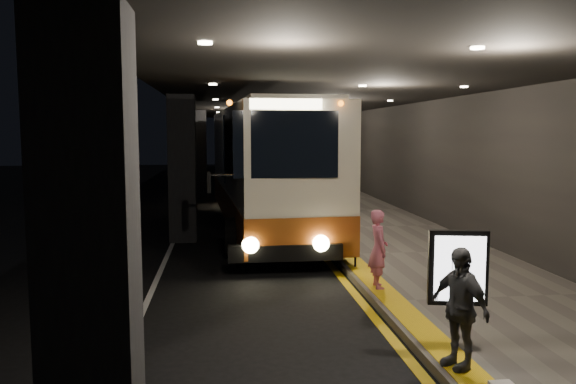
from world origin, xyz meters
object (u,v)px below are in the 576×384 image
coach_third (240,151)px  bag_polka (455,310)px  coach_main (264,173)px  info_sign (458,270)px  stanchion_post (355,244)px  passenger_boarding (378,249)px  passenger_waiting_grey (459,308)px  coach_second (243,158)px

coach_third → bag_polka: bearing=-84.9°
coach_main → coach_third: size_ratio=1.06×
info_sign → stanchion_post: bearing=104.3°
passenger_boarding → passenger_waiting_grey: 3.89m
coach_second → info_sign: coach_second is taller
passenger_boarding → info_sign: 3.40m
bag_polka → stanchion_post: size_ratio=0.30×
passenger_boarding → stanchion_post: size_ratio=1.46×
coach_second → passenger_waiting_grey: coach_second is taller
coach_main → info_sign: size_ratio=7.40×
stanchion_post → coach_second: bearing=95.5°
coach_second → passenger_boarding: coach_second is taller
bag_polka → info_sign: info_sign is taller
coach_second → bag_polka: coach_second is taller
passenger_boarding → coach_main: bearing=13.5°
coach_main → info_sign: bearing=-83.9°
coach_second → coach_third: bearing=91.5°
coach_main → bag_polka: 10.32m
bag_polka → info_sign: size_ratio=0.18×
passenger_waiting_grey → info_sign: bearing=136.2°
bag_polka → stanchion_post: stanchion_post is taller
bag_polka → info_sign: (-0.55, -1.31, 1.03)m
coach_main → coach_third: (-0.03, 25.02, -0.08)m
stanchion_post → passenger_boarding: bearing=-88.4°
passenger_boarding → stanchion_post: (-0.05, 1.75, -0.25)m
passenger_boarding → coach_third: bearing=4.2°
coach_third → bag_polka: size_ratio=38.01×
passenger_boarding → coach_second: bearing=6.3°
passenger_waiting_grey → info_sign: info_sign is taller
coach_third → passenger_boarding: 32.91m
passenger_waiting_grey → info_sign: 0.67m
passenger_waiting_grey → stanchion_post: (-0.05, 5.64, -0.27)m
coach_third → passenger_waiting_grey: bearing=-86.2°
stanchion_post → coach_third: bearing=93.1°
bag_polka → coach_second: bearing=96.5°
stanchion_post → coach_main: bearing=105.3°
coach_main → coach_second: bearing=87.4°
coach_main → coach_second: (-0.21, 13.47, -0.10)m
stanchion_post → info_sign: bearing=-87.2°
coach_third → stanchion_post: coach_third is taller
coach_second → bag_polka: bearing=-81.1°
coach_second → bag_polka: 23.56m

